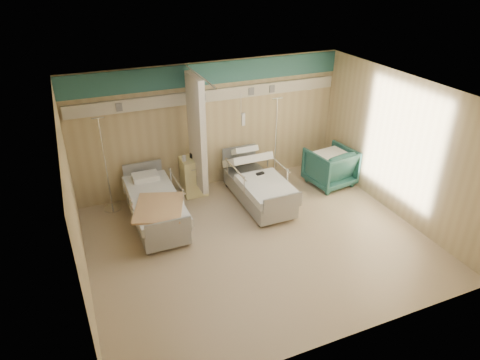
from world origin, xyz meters
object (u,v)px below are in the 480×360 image
at_px(bed_right, 258,189).
at_px(bed_left, 156,210).
at_px(iv_stand_right, 275,166).
at_px(visitor_armchair, 330,167).
at_px(iv_stand_left, 110,192).
at_px(bedside_cabinet, 194,176).

height_order(bed_right, bed_left, same).
xyz_separation_m(bed_right, iv_stand_right, (0.73, 0.70, 0.10)).
bearing_deg(visitor_armchair, iv_stand_left, -17.16).
relative_size(bedside_cabinet, iv_stand_left, 0.42).
bearing_deg(bed_right, bedside_cabinet, 141.95).
xyz_separation_m(bedside_cabinet, iv_stand_left, (-1.78, 0.02, -0.01)).
relative_size(bed_left, iv_stand_left, 1.07).
height_order(bed_right, bedside_cabinet, bedside_cabinet).
xyz_separation_m(bed_right, bed_left, (-2.20, 0.00, 0.00)).
xyz_separation_m(bed_right, iv_stand_left, (-2.93, 0.92, 0.10)).
distance_m(bed_right, iv_stand_left, 3.08).
distance_m(bed_right, bed_left, 2.20).
bearing_deg(bed_left, bed_right, 0.00).
distance_m(iv_stand_right, iv_stand_left, 3.67).
xyz_separation_m(bed_left, visitor_armchair, (4.05, 0.12, 0.12)).
distance_m(bed_left, iv_stand_left, 1.18).
xyz_separation_m(bedside_cabinet, visitor_armchair, (3.00, -0.78, 0.01)).
xyz_separation_m(bed_left, iv_stand_right, (2.93, 0.70, 0.10)).
xyz_separation_m(bed_right, bedside_cabinet, (-1.15, 0.90, 0.11)).
distance_m(bed_right, bedside_cabinet, 1.46).
xyz_separation_m(iv_stand_right, iv_stand_left, (-3.66, 0.22, -0.00)).
height_order(bed_right, iv_stand_right, iv_stand_right).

